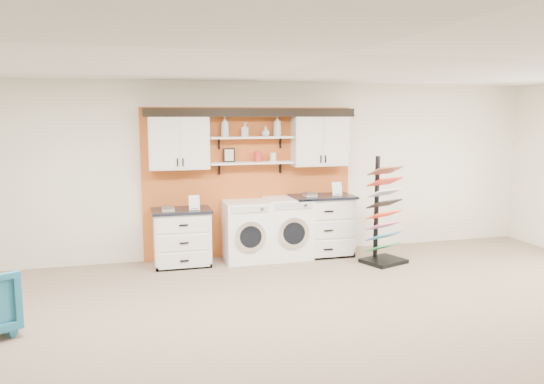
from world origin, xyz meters
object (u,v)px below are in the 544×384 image
object	(u,v)px
dryer	(288,228)
sample_rack	(383,229)
washer	(246,231)
base_cabinet_right	(322,225)
base_cabinet_left	(182,237)

from	to	relation	value
dryer	sample_rack	bearing A→B (deg)	-26.55
sample_rack	washer	bearing A→B (deg)	141.38
dryer	base_cabinet_right	bearing A→B (deg)	0.33
base_cabinet_left	dryer	bearing A→B (deg)	-0.12
dryer	sample_rack	xyz separation A→B (m)	(1.34, -0.67, 0.04)
base_cabinet_left	sample_rack	size ratio (longest dim) A/B	0.54
dryer	base_cabinet_left	bearing A→B (deg)	179.88
washer	dryer	size ratio (longest dim) A/B	0.97
washer	dryer	xyz separation A→B (m)	(0.68, 0.00, 0.02)
washer	dryer	bearing A→B (deg)	0.00
base_cabinet_left	dryer	world-z (taller)	dryer
base_cabinet_right	base_cabinet_left	bearing A→B (deg)	180.00
base_cabinet_left	washer	size ratio (longest dim) A/B	0.94
sample_rack	base_cabinet_left	bearing A→B (deg)	147.12
base_cabinet_right	dryer	xyz separation A→B (m)	(-0.58, -0.00, -0.01)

